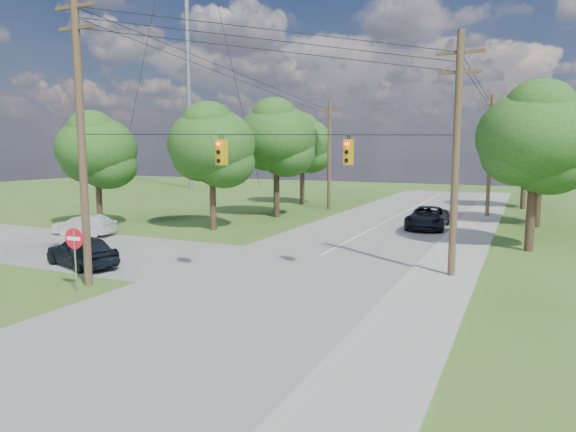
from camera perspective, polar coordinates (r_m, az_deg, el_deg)
The scene contains 21 objects.
ground at distance 19.76m, azimuth -12.67°, elevation -9.22°, with size 140.00×140.00×0.00m, color #38591D.
main_road at distance 22.85m, azimuth -0.91°, elevation -6.72°, with size 10.00×100.00×0.03m, color gray.
sidewalk_east at distance 20.91m, azimuth 16.04°, elevation -8.23°, with size 2.60×100.00×0.12m, color gray.
pole_sw at distance 22.36m, azimuth -22.00°, elevation 8.51°, with size 2.00×0.32×12.00m.
pole_ne at distance 23.11m, azimuth 18.18°, elevation 6.74°, with size 2.00×0.32×10.50m.
pole_north_e at distance 45.03m, azimuth 21.53°, elevation 6.33°, with size 2.00×0.32×10.00m.
pole_north_w at distance 47.93m, azimuth 4.60°, elevation 6.86°, with size 2.00×0.32×10.00m.
power_lines at distance 28.58m, azimuth 4.02°, elevation 14.56°, with size 13.93×29.62×4.93m.
traffic_signals at distance 21.40m, azimuth -0.26°, elevation 7.16°, with size 4.91×3.27×1.05m.
radio_mast at distance 76.84m, azimuth -11.13°, elevation 20.02°, with size 0.70×0.70×45.00m, color gray.
tree_w_near at distance 35.82m, azimuth -8.46°, elevation 7.88°, with size 6.00×6.00×8.40m.
tree_w_mid at distance 42.29m, azimuth -1.30°, elevation 8.77°, with size 6.40×6.40×9.22m.
tree_w_far at distance 52.20m, azimuth 1.61°, elevation 8.16°, with size 6.00×6.00×8.73m.
tree_e_near at distance 30.95m, azimuth 25.80°, elevation 7.91°, with size 6.20×6.20×8.81m.
tree_e_mid at distance 40.97m, azimuth 26.38°, elevation 8.51°, with size 6.60×6.60×9.64m.
tree_e_far at distance 52.94m, azimuth 24.94°, elevation 7.11°, with size 5.80×5.80×8.32m.
tree_cross_n at distance 38.96m, azimuth -20.48°, elevation 6.97°, with size 5.60×5.60×7.91m.
car_cross_dark at distance 26.40m, azimuth -21.95°, elevation -3.59°, with size 1.81×4.49×1.53m, color black.
car_cross_silver at distance 35.75m, azimuth -21.69°, elevation -0.96°, with size 1.43×4.09×1.35m, color silver.
car_main_north at distance 37.46m, azimuth 15.23°, elevation -0.18°, with size 2.56×5.56×1.55m, color black.
do_not_enter_sign at distance 21.88m, azimuth -22.64°, elevation -3.04°, with size 0.85×0.14×2.54m.
Camera 1 is at (11.65, -14.94, 5.61)m, focal length 32.00 mm.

